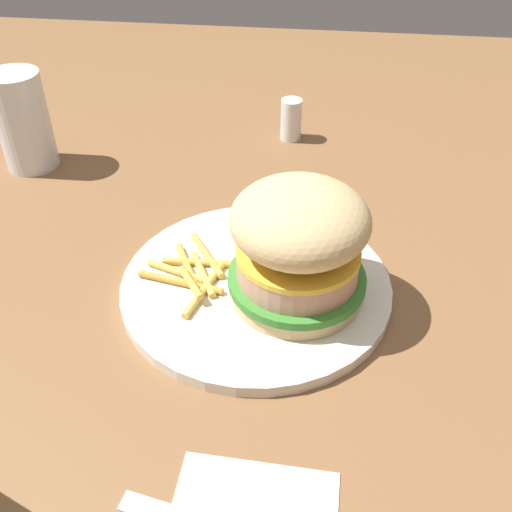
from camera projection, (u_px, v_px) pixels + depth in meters
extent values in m
plane|color=brown|center=(280.00, 312.00, 0.54)|extent=(1.60, 1.60, 0.00)
cylinder|color=silver|center=(256.00, 286.00, 0.56)|extent=(0.25, 0.25, 0.01)
cylinder|color=tan|center=(296.00, 288.00, 0.53)|extent=(0.12, 0.12, 0.01)
cylinder|color=#387F2D|center=(297.00, 278.00, 0.53)|extent=(0.12, 0.12, 0.01)
cylinder|color=tan|center=(298.00, 265.00, 0.52)|extent=(0.11, 0.11, 0.02)
cylinder|color=yellow|center=(298.00, 252.00, 0.51)|extent=(0.11, 0.11, 0.01)
ellipsoid|color=tan|center=(300.00, 220.00, 0.49)|extent=(0.12, 0.12, 0.06)
cylinder|color=#E5B251|center=(176.00, 271.00, 0.56)|extent=(0.06, 0.03, 0.01)
cylinder|color=gold|center=(207.00, 255.00, 0.58)|extent=(0.05, 0.06, 0.01)
cylinder|color=gold|center=(180.00, 282.00, 0.55)|extent=(0.08, 0.02, 0.01)
cylinder|color=gold|center=(197.00, 262.00, 0.57)|extent=(0.07, 0.01, 0.01)
cylinder|color=#E5B251|center=(203.00, 274.00, 0.56)|extent=(0.04, 0.06, 0.01)
cylinder|color=gold|center=(191.00, 283.00, 0.54)|extent=(0.03, 0.04, 0.01)
cylinder|color=gold|center=(188.00, 267.00, 0.56)|extent=(0.04, 0.06, 0.01)
cylinder|color=#E5B251|center=(205.00, 288.00, 0.54)|extent=(0.03, 0.08, 0.01)
cylinder|color=silver|center=(23.00, 121.00, 0.71)|extent=(0.06, 0.06, 0.12)
cylinder|color=orange|center=(27.00, 137.00, 0.72)|extent=(0.06, 0.06, 0.08)
cylinder|color=white|center=(291.00, 119.00, 0.79)|extent=(0.03, 0.03, 0.06)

